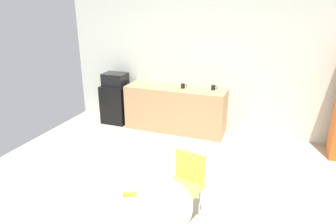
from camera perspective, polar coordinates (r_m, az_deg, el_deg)
ground_plane at (r=4.00m, az=-3.36°, el=-18.69°), size 6.00×6.00×0.00m
wall_back at (r=6.10m, az=7.84°, el=8.50°), size 6.00×0.10×2.60m
counter_block at (r=6.16m, az=1.40°, el=0.57°), size 2.01×0.60×0.90m
mini_fridge at (r=6.71m, az=-9.63°, el=1.60°), size 0.54×0.54×0.82m
microwave at (r=6.56m, az=-9.90°, el=6.09°), size 0.48×0.38×0.26m
round_table at (r=3.02m, az=-5.83°, el=-19.04°), size 1.04×1.04×0.75m
chair_yellow at (r=3.70m, az=3.44°, el=-12.35°), size 0.50×0.50×0.83m
fruit_bowl at (r=2.94m, az=-7.13°, el=-15.60°), size 0.27×0.27×0.11m
mug_white at (r=5.97m, az=2.84°, el=4.93°), size 0.13×0.08×0.09m
mug_green at (r=5.91m, az=8.52°, el=4.58°), size 0.13×0.08×0.09m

